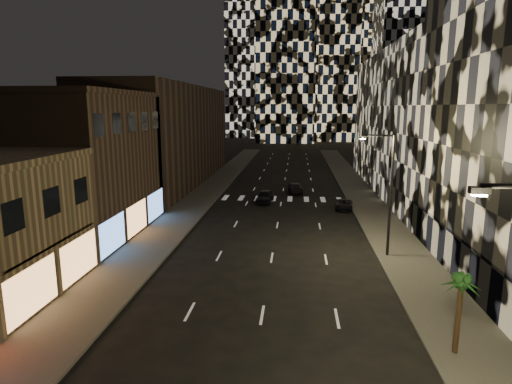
% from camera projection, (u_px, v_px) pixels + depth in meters
% --- Properties ---
extents(sidewalk_left, '(4.00, 120.00, 0.15)m').
position_uv_depth(sidewalk_left, '(202.00, 197.00, 53.31)').
color(sidewalk_left, '#47443F').
rests_on(sidewalk_left, ground).
extents(sidewalk_right, '(4.00, 120.00, 0.15)m').
position_uv_depth(sidewalk_right, '(365.00, 200.00, 51.46)').
color(sidewalk_right, '#47443F').
rests_on(sidewalk_right, ground).
extents(curb_left, '(0.20, 120.00, 0.15)m').
position_uv_depth(curb_left, '(218.00, 197.00, 53.11)').
color(curb_left, '#4C4C47').
rests_on(curb_left, ground).
extents(curb_right, '(0.20, 120.00, 0.15)m').
position_uv_depth(curb_right, '(347.00, 199.00, 51.65)').
color(curb_right, '#4C4C47').
rests_on(curb_right, ground).
extents(retail_brown, '(10.00, 15.00, 12.00)m').
position_uv_depth(retail_brown, '(78.00, 167.00, 36.69)').
color(retail_brown, '#453327').
rests_on(retail_brown, ground).
extents(retail_filler_left, '(10.00, 40.00, 14.00)m').
position_uv_depth(retail_filler_left, '(168.00, 135.00, 62.37)').
color(retail_filler_left, '#453327').
rests_on(retail_filler_left, ground).
extents(midrise_base, '(0.60, 25.00, 3.00)m').
position_uv_depth(midrise_base, '(469.00, 266.00, 26.07)').
color(midrise_base, '#383838').
rests_on(midrise_base, ground).
extents(midrise_filler_right, '(16.00, 40.00, 18.00)m').
position_uv_depth(midrise_filler_right, '(438.00, 123.00, 55.62)').
color(midrise_filler_right, '#232326').
rests_on(midrise_filler_right, ground).
extents(streetlight_far, '(2.55, 0.25, 9.00)m').
position_uv_depth(streetlight_far, '(388.00, 187.00, 31.05)').
color(streetlight_far, black).
rests_on(streetlight_far, sidewalk_right).
extents(car_dark_midlane, '(2.16, 4.40, 1.44)m').
position_uv_depth(car_dark_midlane, '(265.00, 196.00, 50.25)').
color(car_dark_midlane, black).
rests_on(car_dark_midlane, ground).
extents(car_dark_oncoming, '(2.03, 4.53, 1.29)m').
position_uv_depth(car_dark_oncoming, '(295.00, 188.00, 56.18)').
color(car_dark_oncoming, black).
rests_on(car_dark_oncoming, ground).
extents(car_dark_rightlane, '(2.19, 4.02, 1.07)m').
position_uv_depth(car_dark_rightlane, '(344.00, 205.00, 46.86)').
color(car_dark_rightlane, black).
rests_on(car_dark_rightlane, ground).
extents(palm_tree, '(1.87, 1.91, 3.74)m').
position_uv_depth(palm_tree, '(461.00, 288.00, 18.75)').
color(palm_tree, '#47331E').
rests_on(palm_tree, sidewalk_right).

